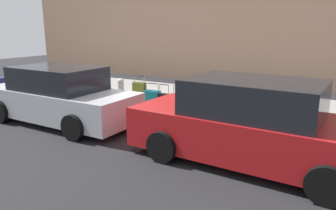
% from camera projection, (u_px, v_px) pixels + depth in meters
% --- Properties ---
extents(ground_plane, '(40.00, 40.00, 0.00)m').
position_uv_depth(ground_plane, '(124.00, 116.00, 9.67)').
color(ground_plane, black).
extents(sidewalk_curb, '(18.00, 5.00, 0.14)m').
position_uv_depth(sidewalk_curb, '(167.00, 99.00, 11.75)').
color(sidewalk_curb, gray).
rests_on(sidewalk_curb, ground_plane).
extents(suitcase_teal_0, '(0.47, 0.27, 0.85)m').
position_uv_depth(suitcase_teal_0, '(262.00, 113.00, 8.38)').
color(suitcase_teal_0, '#0F606B').
rests_on(suitcase_teal_0, sidewalk_curb).
extents(suitcase_olive_1, '(0.42, 0.29, 0.59)m').
position_uv_depth(suitcase_olive_1, '(244.00, 112.00, 8.59)').
color(suitcase_olive_1, '#59601E').
rests_on(suitcase_olive_1, sidewalk_curb).
extents(suitcase_silver_2, '(0.45, 0.28, 0.87)m').
position_uv_depth(suitcase_silver_2, '(228.00, 107.00, 8.86)').
color(suitcase_silver_2, '#9EA0A8').
rests_on(suitcase_silver_2, sidewalk_curb).
extents(suitcase_maroon_3, '(0.37, 0.23, 0.95)m').
position_uv_depth(suitcase_maroon_3, '(211.00, 105.00, 9.02)').
color(suitcase_maroon_3, maroon).
rests_on(suitcase_maroon_3, sidewalk_curb).
extents(suitcase_red_4, '(0.52, 0.28, 1.11)m').
position_uv_depth(suitcase_red_4, '(194.00, 102.00, 9.20)').
color(suitcase_red_4, red).
rests_on(suitcase_red_4, sidewalk_curb).
extents(suitcase_navy_5, '(0.48, 0.20, 0.80)m').
position_uv_depth(suitcase_navy_5, '(179.00, 103.00, 9.58)').
color(suitcase_navy_5, navy).
rests_on(suitcase_navy_5, sidewalk_curb).
extents(suitcase_black_6, '(0.37, 0.20, 0.82)m').
position_uv_depth(suitcase_black_6, '(164.00, 102.00, 9.73)').
color(suitcase_black_6, black).
rests_on(suitcase_black_6, sidewalk_curb).
extents(suitcase_teal_7, '(0.51, 0.29, 0.80)m').
position_uv_depth(suitcase_teal_7, '(152.00, 99.00, 10.05)').
color(suitcase_teal_7, '#0F606B').
rests_on(suitcase_teal_7, sidewalk_curb).
extents(suitcase_olive_8, '(0.44, 0.20, 1.00)m').
position_uv_depth(suitcase_olive_8, '(139.00, 94.00, 10.31)').
color(suitcase_olive_8, '#59601E').
rests_on(suitcase_olive_8, sidewalk_curb).
extents(fire_hydrant, '(0.39, 0.21, 0.85)m').
position_uv_depth(fire_hydrant, '(121.00, 90.00, 10.59)').
color(fire_hydrant, '#99999E').
rests_on(fire_hydrant, sidewalk_curb).
extents(bollard_post, '(0.12, 0.12, 0.80)m').
position_uv_depth(bollard_post, '(104.00, 91.00, 10.77)').
color(bollard_post, '#333338').
rests_on(bollard_post, sidewalk_curb).
extents(parking_meter, '(0.12, 0.09, 1.27)m').
position_uv_depth(parking_meter, '(302.00, 95.00, 7.97)').
color(parking_meter, slate).
rests_on(parking_meter, sidewalk_curb).
extents(parked_car_red_0, '(4.84, 2.19, 1.66)m').
position_uv_depth(parked_car_red_0, '(252.00, 125.00, 6.21)').
color(parked_car_red_0, '#AD1619').
rests_on(parked_car_red_0, ground_plane).
extents(parked_car_silver_1, '(4.62, 1.97, 1.58)m').
position_uv_depth(parked_car_silver_1, '(59.00, 97.00, 8.88)').
color(parked_car_silver_1, '#B2B5BA').
rests_on(parked_car_silver_1, ground_plane).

